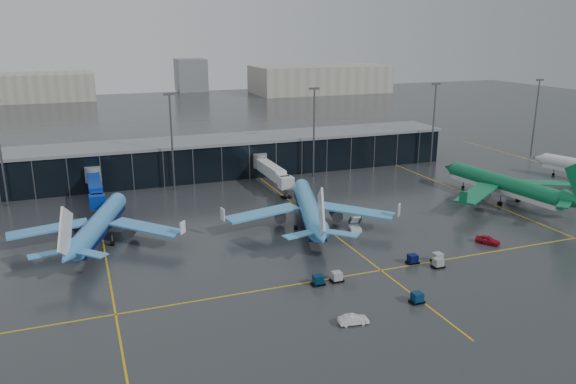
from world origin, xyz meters
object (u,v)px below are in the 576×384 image
object	(u,v)px
baggage_carts	(395,272)
mobile_airstair	(355,227)
airliner_arkefly	(98,212)
airliner_klm_near	(309,196)
service_van_red	(488,240)
airliner_aer_lingus	(505,174)
service_van_white	(353,320)

from	to	relation	value
baggage_carts	mobile_airstair	size ratio (longest dim) A/B	7.27
airliner_arkefly	airliner_klm_near	xyz separation A→B (m)	(42.53, -5.84, 0.37)
airliner_arkefly	mobile_airstair	world-z (taller)	airliner_arkefly
airliner_arkefly	baggage_carts	bearing A→B (deg)	-18.85
mobile_airstair	service_van_red	xyz separation A→B (m)	(20.97, -16.32, 0.03)
airliner_arkefly	airliner_klm_near	size ratio (longest dim) A/B	0.94
airliner_arkefly	airliner_aer_lingus	size ratio (longest dim) A/B	0.90
airliner_klm_near	service_van_red	size ratio (longest dim) A/B	9.22
airliner_aer_lingus	service_van_red	distance (m)	32.28
airliner_aer_lingus	service_van_red	bearing A→B (deg)	-142.36
airliner_arkefly	baggage_carts	size ratio (longest dim) A/B	1.54
airliner_aer_lingus	baggage_carts	bearing A→B (deg)	-155.61
baggage_carts	service_van_white	world-z (taller)	baggage_carts
mobile_airstair	service_van_red	distance (m)	26.57
airliner_arkefly	airliner_aer_lingus	world-z (taller)	airliner_aer_lingus
airliner_klm_near	airliner_aer_lingus	distance (m)	51.79
airliner_arkefly	baggage_carts	world-z (taller)	airliner_arkefly
service_van_red	service_van_white	xyz separation A→B (m)	(-39.43, -18.89, -0.08)
service_van_white	service_van_red	bearing A→B (deg)	-56.53
airliner_arkefly	service_van_red	size ratio (longest dim) A/B	8.70
mobile_airstair	service_van_red	world-z (taller)	mobile_airstair
airliner_arkefly	service_van_white	bearing A→B (deg)	-37.50
airliner_aer_lingus	mobile_airstair	world-z (taller)	airliner_aer_lingus
airliner_aer_lingus	airliner_arkefly	bearing A→B (deg)	169.74
baggage_carts	mobile_airstair	distance (m)	23.45
service_van_red	service_van_white	world-z (taller)	service_van_red
airliner_klm_near	service_van_white	bearing A→B (deg)	-87.74
airliner_aer_lingus	service_van_white	xyz separation A→B (m)	(-62.14, -40.99, -6.23)
baggage_carts	service_van_red	distance (m)	26.18
service_van_white	baggage_carts	bearing A→B (deg)	-41.41
airliner_arkefly	airliner_aer_lingus	distance (m)	94.51
mobile_airstair	service_van_white	world-z (taller)	mobile_airstair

